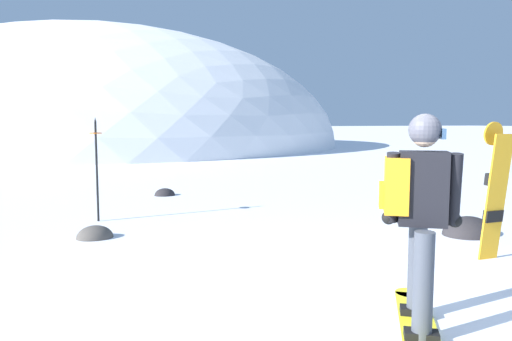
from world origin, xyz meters
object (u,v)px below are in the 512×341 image
Objects in this scene: rock_dark at (95,238)px; rock_small at (165,195)px; rock_mid at (468,235)px; spare_snowboard at (495,191)px; snowboarder_main at (418,216)px; piste_marker_near at (97,162)px.

rock_dark is 4.01m from rock_small.
rock_small is at bearing 122.60° from rock_mid.
spare_snowboard reaches higher than rock_small.
rock_mid is 1.69× the size of rock_small.
rock_small is at bearing 112.70° from spare_snowboard.
spare_snowboard reaches higher than rock_mid.
rock_dark reaches higher than rock_small.
snowboarder_main is at bearing -85.67° from rock_small.
rock_small is at bearing 65.52° from rock_dark.
rock_mid is at bearing -18.97° from rock_dark.
rock_mid reaches higher than rock_dark.
spare_snowboard is at bearing -67.30° from rock_small.
piste_marker_near is 3.37× the size of rock_dark.
rock_small is (1.66, 3.65, 0.00)m from rock_dark.
snowboarder_main reaches higher than spare_snowboard.
rock_mid is (2.87, 2.35, -0.92)m from snowboarder_main.
snowboarder_main is 2.47m from spare_snowboard.
piste_marker_near is (-4.27, 4.08, 0.15)m from spare_snowboard.
spare_snowboard is 7.11m from rock_small.
rock_dark is at bearing -95.31° from piste_marker_near.
snowboarder_main reaches higher than rock_small.
piste_marker_near is 3.05m from rock_small.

